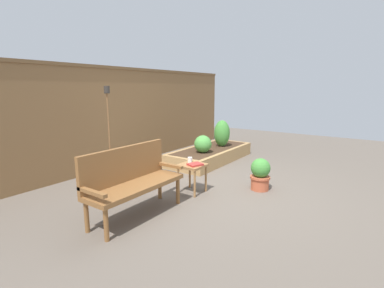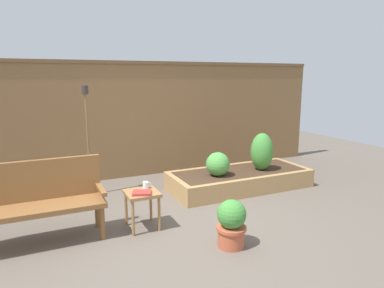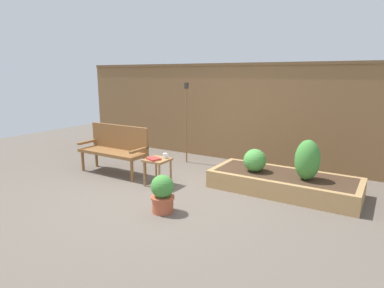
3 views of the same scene
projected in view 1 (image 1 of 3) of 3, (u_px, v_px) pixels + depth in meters
The scene contains 11 objects.
ground_plane at pixel (217, 190), 4.90m from camera, with size 14.00×14.00×0.00m, color #60564C.
fence_back at pixel (113, 117), 6.15m from camera, with size 8.40×0.14×2.16m.
garden_bench at pixel (131, 177), 3.83m from camera, with size 1.44×0.48×0.94m.
side_table at pixel (192, 169), 4.70m from camera, with size 0.40×0.40×0.48m.
cup_on_table at pixel (190, 160), 4.81m from camera, with size 0.11×0.07×0.09m.
book_on_table at pixel (195, 164), 4.62m from camera, with size 0.22×0.18×0.03m, color #B2332D.
potted_boxwood at pixel (260, 174), 4.85m from camera, with size 0.34×0.34×0.55m.
raised_planter_bed at pixel (210, 154), 6.82m from camera, with size 2.40×1.00×0.30m.
shrub_near_bench at pixel (203, 144), 6.31m from camera, with size 0.39×0.39×0.39m.
shrub_far_corner at pixel (222, 133), 6.98m from camera, with size 0.38×0.38×0.64m.
tiki_torch at pixel (108, 117), 5.11m from camera, with size 0.10×0.10×1.75m.
Camera 1 is at (-4.05, -2.32, 1.72)m, focal length 26.71 mm.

